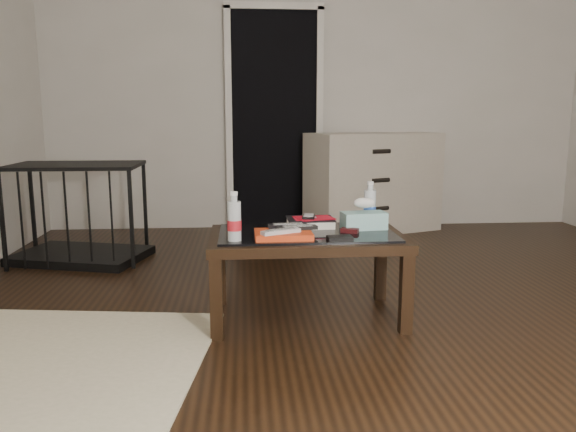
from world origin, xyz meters
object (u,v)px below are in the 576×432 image
(dresser, at_px, (373,182))
(water_bottle_left, at_px, (234,216))
(pet_crate, at_px, (80,229))
(water_bottle_right, at_px, (370,203))
(tissue_box, at_px, (364,221))
(textbook, at_px, (310,222))
(coffee_table, at_px, (307,244))

(dresser, height_order, water_bottle_left, dresser)
(pet_crate, distance_m, water_bottle_right, 2.24)
(tissue_box, bearing_deg, textbook, 155.75)
(coffee_table, xyz_separation_m, water_bottle_left, (-0.37, -0.17, 0.18))
(coffee_table, height_order, textbook, textbook)
(coffee_table, distance_m, water_bottle_left, 0.45)
(water_bottle_left, bearing_deg, coffee_table, 24.65)
(water_bottle_left, bearing_deg, textbook, 37.49)
(dresser, xyz_separation_m, textbook, (-0.83, -2.07, 0.03))
(water_bottle_left, xyz_separation_m, water_bottle_right, (0.74, 0.36, 0.00))
(water_bottle_right, bearing_deg, coffee_table, -153.23)
(dresser, distance_m, water_bottle_right, 2.09)
(coffee_table, bearing_deg, tissue_box, 10.58)
(dresser, height_order, pet_crate, dresser)
(pet_crate, xyz_separation_m, tissue_box, (1.84, -1.27, 0.28))
(textbook, relative_size, water_bottle_left, 1.05)
(pet_crate, distance_m, tissue_box, 2.25)
(pet_crate, distance_m, textbook, 1.98)
(water_bottle_right, distance_m, tissue_box, 0.16)
(textbook, bearing_deg, coffee_table, -105.23)
(textbook, relative_size, water_bottle_right, 1.05)
(pet_crate, bearing_deg, textbook, -21.89)
(coffee_table, distance_m, water_bottle_right, 0.45)
(textbook, distance_m, water_bottle_left, 0.52)
(coffee_table, relative_size, water_bottle_left, 4.20)
(water_bottle_left, relative_size, tissue_box, 1.03)
(dresser, distance_m, water_bottle_left, 2.69)
(dresser, distance_m, tissue_box, 2.22)
(water_bottle_right, bearing_deg, tissue_box, -115.22)
(textbook, bearing_deg, water_bottle_right, 6.68)
(dresser, xyz_separation_m, tissue_box, (-0.55, -2.15, 0.06))
(textbook, distance_m, tissue_box, 0.29)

